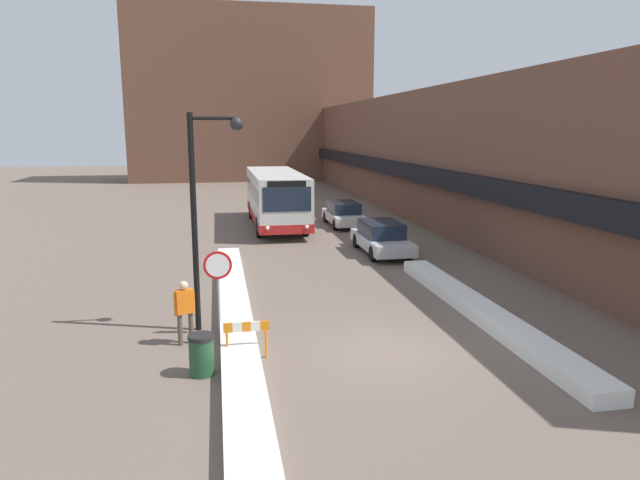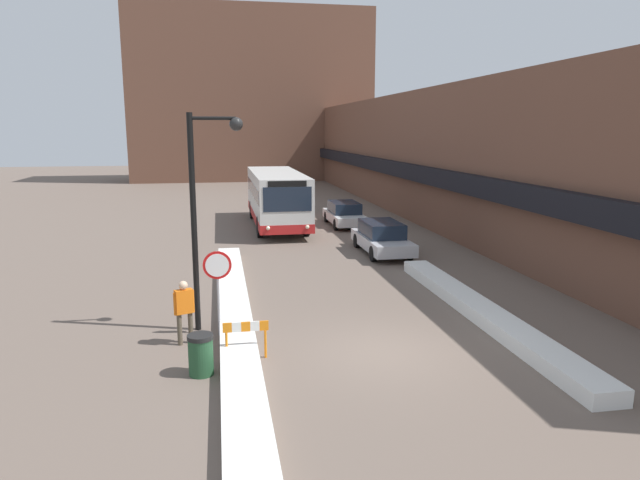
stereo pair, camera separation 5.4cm
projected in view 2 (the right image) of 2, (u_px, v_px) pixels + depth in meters
ground_plane at (384, 352)px, 14.29m from camera, size 160.00×160.00×0.00m
building_row_right at (427, 154)px, 38.47m from camera, size 5.50×60.00×7.78m
building_backdrop_far at (252, 96)px, 63.15m from camera, size 26.00×8.00×18.27m
snow_bank_left at (235, 314)px, 16.64m from camera, size 0.90×17.62×0.35m
snow_bank_right at (481, 311)px, 16.90m from camera, size 0.90×11.67×0.40m
city_bus at (276, 197)px, 32.61m from camera, size 2.72×10.69×3.12m
parked_car_front at (382, 237)px, 25.58m from camera, size 1.81×4.69×1.44m
parked_car_middle at (344, 214)px, 33.08m from camera, size 1.80×4.57×1.37m
stop_sign at (218, 275)px, 15.17m from camera, size 0.76×0.08×2.32m
street_lamp at (204, 197)px, 15.26m from camera, size 1.46×0.36×5.92m
pedestrian at (184, 306)px, 14.65m from camera, size 0.52×0.36×1.69m
trash_bin at (201, 354)px, 12.89m from camera, size 0.59×0.59×0.95m
construction_barricade at (246, 333)px, 13.74m from camera, size 1.10×0.06×0.94m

